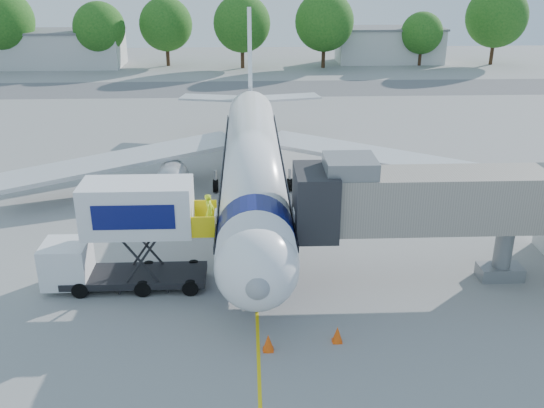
{
  "coord_description": "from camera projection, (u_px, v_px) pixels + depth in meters",
  "views": [
    {
      "loc": [
        -0.31,
        -33.87,
        15.29
      ],
      "look_at": [
        0.93,
        -4.27,
        3.2
      ],
      "focal_mm": 40.0,
      "sensor_mm": 36.0,
      "label": 1
    }
  ],
  "objects": [
    {
      "name": "catering_hiloader",
      "position": [
        126.0,
        236.0,
        29.36
      ],
      "size": [
        8.5,
        2.44,
        5.5
      ],
      "color": "black",
      "rests_on": "ground"
    },
    {
      "name": "tree_c",
      "position": [
        166.0,
        24.0,
        89.77
      ],
      "size": [
        7.85,
        7.85,
        10.0
      ],
      "color": "#382314",
      "rests_on": "ground"
    },
    {
      "name": "tree_d",
      "position": [
        242.0,
        23.0,
        87.69
      ],
      "size": [
        8.27,
        8.27,
        10.54
      ],
      "color": "#382314",
      "rests_on": "ground"
    },
    {
      "name": "safety_cone_b",
      "position": [
        268.0,
        343.0,
        25.28
      ],
      "size": [
        0.48,
        0.48,
        0.77
      ],
      "color": "#FC530D",
      "rests_on": "ground"
    },
    {
      "name": "aircraft",
      "position": [
        253.0,
        160.0,
        39.82
      ],
      "size": [
        34.17,
        37.73,
        11.35
      ],
      "color": "white",
      "rests_on": "ground"
    },
    {
      "name": "taxiway_strip",
      "position": [
        249.0,
        89.0,
        75.97
      ],
      "size": [
        120.0,
        10.0,
        0.01
      ],
      "primitive_type": "cube",
      "color": "#59595B",
      "rests_on": "ground"
    },
    {
      "name": "safety_cone_a",
      "position": [
        337.0,
        335.0,
        25.85
      ],
      "size": [
        0.46,
        0.46,
        0.74
      ],
      "color": "#FC530D",
      "rests_on": "ground"
    },
    {
      "name": "outbuilding_left",
      "position": [
        61.0,
        48.0,
        90.53
      ],
      "size": [
        18.4,
        8.4,
        5.3
      ],
      "color": "beige",
      "rests_on": "ground"
    },
    {
      "name": "tree_b",
      "position": [
        99.0,
        28.0,
        87.83
      ],
      "size": [
        7.48,
        7.48,
        9.53
      ],
      "color": "#382314",
      "rests_on": "ground"
    },
    {
      "name": "guidance_line",
      "position": [
        254.0,
        226.0,
        37.12
      ],
      "size": [
        0.15,
        70.0,
        0.01
      ],
      "primitive_type": "cube",
      "color": "yellow",
      "rests_on": "ground"
    },
    {
      "name": "tree_g",
      "position": [
        497.0,
        17.0,
        90.51
      ],
      "size": [
        9.13,
        9.13,
        11.64
      ],
      "color": "#382314",
      "rests_on": "ground"
    },
    {
      "name": "outbuilding_right",
      "position": [
        389.0,
        45.0,
        94.32
      ],
      "size": [
        16.4,
        7.4,
        5.3
      ],
      "color": "beige",
      "rests_on": "ground"
    },
    {
      "name": "tree_f",
      "position": [
        422.0,
        33.0,
        90.55
      ],
      "size": [
        6.2,
        6.2,
        7.9
      ],
      "color": "#382314",
      "rests_on": "ground"
    },
    {
      "name": "tree_a",
      "position": [
        3.0,
        20.0,
        86.93
      ],
      "size": [
        8.88,
        8.88,
        11.32
      ],
      "color": "#382314",
      "rests_on": "ground"
    },
    {
      "name": "tree_e",
      "position": [
        324.0,
        22.0,
        87.92
      ],
      "size": [
        8.57,
        8.57,
        10.93
      ],
      "color": "#382314",
      "rests_on": "ground"
    },
    {
      "name": "ground",
      "position": [
        254.0,
        226.0,
        37.12
      ],
      "size": [
        160.0,
        160.0,
        0.0
      ],
      "primitive_type": "plane",
      "color": "gray",
      "rests_on": "ground"
    },
    {
      "name": "jet_bridge",
      "position": [
        420.0,
        201.0,
        29.31
      ],
      "size": [
        13.9,
        3.2,
        6.6
      ],
      "color": "#9C9386",
      "rests_on": "ground"
    }
  ]
}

